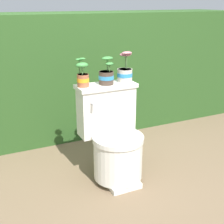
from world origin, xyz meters
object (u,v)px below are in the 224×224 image
potted_plant_left (83,76)px  potted_plant_middle (125,72)px  toilet (113,139)px  potted_plant_midleft (106,75)px

potted_plant_left → potted_plant_middle: (0.36, 0.01, -0.00)m
toilet → potted_plant_middle: 0.54m
toilet → potted_plant_left: potted_plant_left is taller
toilet → potted_plant_middle: bearing=41.6°
toilet → potted_plant_left: bearing=142.9°
potted_plant_left → potted_plant_middle: size_ratio=0.91×
potted_plant_midleft → potted_plant_middle: (0.17, 0.02, 0.01)m
potted_plant_middle → toilet: bearing=-138.4°
toilet → potted_plant_middle: size_ratio=3.12×
potted_plant_midleft → potted_plant_middle: size_ratio=0.89×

